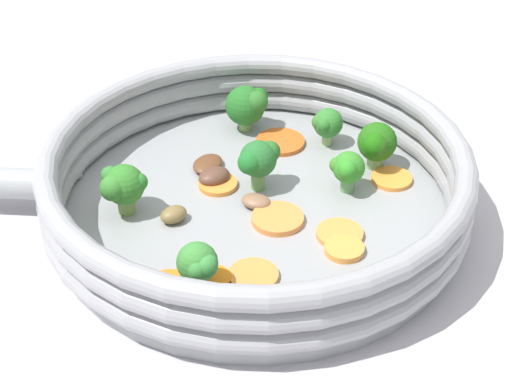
{
  "coord_description": "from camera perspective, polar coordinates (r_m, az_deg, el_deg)",
  "views": [
    {
      "loc": [
        0.51,
        0.31,
        0.45
      ],
      "look_at": [
        0.0,
        0.0,
        0.03
      ],
      "focal_mm": 60.0,
      "sensor_mm": 36.0,
      "label": 1
    }
  ],
  "objects": [
    {
      "name": "mushroom_piece_3",
      "position": [
        0.78,
        -3.24,
        1.88
      ],
      "size": [
        0.04,
        0.03,
        0.01
      ],
      "primitive_type": "ellipsoid",
      "rotation": [
        0.0,
        0.0,
        0.09
      ],
      "color": "brown",
      "rests_on": "skillet"
    },
    {
      "name": "carrot_slice_4",
      "position": [
        0.69,
        5.91,
        -3.8
      ],
      "size": [
        0.04,
        0.04,
        0.01
      ],
      "primitive_type": "cylinder",
      "rotation": [
        0.0,
        0.0,
        4.13
      ],
      "color": "#F29840",
      "rests_on": "skillet"
    },
    {
      "name": "skillet_rivet_left",
      "position": [
        0.79,
        -11.8,
        1.14
      ],
      "size": [
        0.01,
        0.01,
        0.01
      ],
      "primitive_type": "sphere",
      "color": "#959299",
      "rests_on": "skillet"
    },
    {
      "name": "skillet_rivet_right",
      "position": [
        0.74,
        -12.91,
        -1.5
      ],
      "size": [
        0.01,
        0.01,
        0.01
      ],
      "primitive_type": "sphere",
      "color": "#959A97",
      "rests_on": "skillet"
    },
    {
      "name": "carrot_slice_5",
      "position": [
        0.7,
        5.47,
        -2.95
      ],
      "size": [
        0.04,
        0.04,
        0.0
      ],
      "primitive_type": "cylinder",
      "rotation": [
        0.0,
        0.0,
        3.06
      ],
      "color": "#ED9040",
      "rests_on": "skillet"
    },
    {
      "name": "broccoli_floret_3",
      "position": [
        0.75,
        6.12,
        1.56
      ],
      "size": [
        0.03,
        0.03,
        0.04
      ],
      "color": "#5F9856",
      "rests_on": "skillet"
    },
    {
      "name": "carrot_slice_3",
      "position": [
        0.66,
        -0.17,
        -5.58
      ],
      "size": [
        0.05,
        0.05,
        0.0
      ],
      "primitive_type": "cylinder",
      "rotation": [
        0.0,
        0.0,
        5.06
      ],
      "color": "orange",
      "rests_on": "skillet"
    },
    {
      "name": "broccoli_floret_6",
      "position": [
        0.64,
        -3.82,
        -4.85
      ],
      "size": [
        0.03,
        0.04,
        0.04
      ],
      "color": "#6E8A4F",
      "rests_on": "skillet"
    },
    {
      "name": "broccoli_floret_1",
      "position": [
        0.81,
        4.73,
        4.56
      ],
      "size": [
        0.03,
        0.03,
        0.04
      ],
      "color": "#8EB56D",
      "rests_on": "skillet"
    },
    {
      "name": "mushroom_piece_1",
      "position": [
        0.76,
        -2.81,
        1.05
      ],
      "size": [
        0.04,
        0.03,
        0.01
      ],
      "primitive_type": "ellipsoid",
      "rotation": [
        0.0,
        0.0,
        5.84
      ],
      "color": "brown",
      "rests_on": "skillet"
    },
    {
      "name": "mushroom_piece_0",
      "position": [
        0.72,
        -5.51,
        -1.5
      ],
      "size": [
        0.03,
        0.03,
        0.01
      ],
      "primitive_type": "ellipsoid",
      "rotation": [
        0.0,
        0.0,
        5.9
      ],
      "color": "olive",
      "rests_on": "skillet"
    },
    {
      "name": "carrot_slice_1",
      "position": [
        0.66,
        -2.88,
        -5.8
      ],
      "size": [
        0.04,
        0.04,
        0.01
      ],
      "primitive_type": "cylinder",
      "rotation": [
        0.0,
        0.0,
        3.83
      ],
      "color": "orange",
      "rests_on": "skillet"
    },
    {
      "name": "ground_plane",
      "position": [
        0.75,
        0.0,
        -1.87
      ],
      "size": [
        4.0,
        4.0,
        0.0
      ],
      "primitive_type": "plane",
      "color": "#B9B6BD"
    },
    {
      "name": "carrot_slice_0",
      "position": [
        0.65,
        -5.77,
        -6.52
      ],
      "size": [
        0.06,
        0.06,
        0.0
      ],
      "primitive_type": "cylinder",
      "rotation": [
        0.0,
        0.0,
        0.97
      ],
      "color": "orange",
      "rests_on": "skillet"
    },
    {
      "name": "carrot_slice_2",
      "position": [
        0.82,
        1.63,
        3.35
      ],
      "size": [
        0.06,
        0.06,
        0.0
      ],
      "primitive_type": "cylinder",
      "rotation": [
        0.0,
        0.0,
        3.4
      ],
      "color": "orange",
      "rests_on": "skillet"
    },
    {
      "name": "carrot_slice_7",
      "position": [
        0.72,
        1.45,
        -1.79
      ],
      "size": [
        0.06,
        0.06,
        0.01
      ],
      "primitive_type": "cylinder",
      "rotation": [
        0.0,
        0.0,
        5.56
      ],
      "color": "#F88A40",
      "rests_on": "skillet"
    },
    {
      "name": "carrot_slice_8",
      "position": [
        0.76,
        -2.56,
        0.53
      ],
      "size": [
        0.04,
        0.04,
        0.0
      ],
      "primitive_type": "cylinder",
      "rotation": [
        0.0,
        0.0,
        0.27
      ],
      "color": "orange",
      "rests_on": "skillet"
    },
    {
      "name": "skillet",
      "position": [
        0.74,
        0.0,
        -1.41
      ],
      "size": [
        0.34,
        0.34,
        0.01
      ],
      "primitive_type": "cylinder",
      "color": "#939699",
      "rests_on": "ground_plane"
    },
    {
      "name": "broccoli_floret_2",
      "position": [
        0.72,
        -8.89,
        0.42
      ],
      "size": [
        0.04,
        0.04,
        0.05
      ],
      "color": "olive",
      "rests_on": "skillet"
    },
    {
      "name": "broccoli_floret_4",
      "position": [
        0.74,
        0.15,
        2.16
      ],
      "size": [
        0.04,
        0.03,
        0.05
      ],
      "color": "#6BA055",
      "rests_on": "skillet"
    },
    {
      "name": "broccoli_floret_0",
      "position": [
        0.83,
        -0.56,
        5.82
      ],
      "size": [
        0.04,
        0.04,
        0.05
      ],
      "color": "#76A656",
      "rests_on": "skillet"
    },
    {
      "name": "mushroom_piece_2",
      "position": [
        0.73,
        -0.26,
        -0.77
      ],
      "size": [
        0.02,
        0.03,
        0.01
      ],
      "primitive_type": "ellipsoid",
      "rotation": [
        0.0,
        0.0,
        1.73
      ],
      "color": "#8C6548",
      "rests_on": "skillet"
    },
    {
      "name": "carrot_slice_6",
      "position": [
        0.78,
        9.04,
        0.89
      ],
      "size": [
        0.05,
        0.05,
        0.0
      ],
      "primitive_type": "cylinder",
      "rotation": [
        0.0,
        0.0,
        1.24
      ],
      "color": "orange",
      "rests_on": "skillet"
    },
    {
      "name": "broccoli_floret_5",
      "position": [
        0.78,
        8.04,
        3.2
      ],
      "size": [
        0.04,
        0.04,
        0.05
      ],
      "color": "#7DA461",
      "rests_on": "skillet"
    },
    {
      "name": "skillet_rim_wall",
      "position": [
        0.72,
        0.0,
        0.94
      ],
      "size": [
        0.36,
        0.36,
        0.06
      ],
      "color": "#9A999E",
      "rests_on": "skillet"
    }
  ]
}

